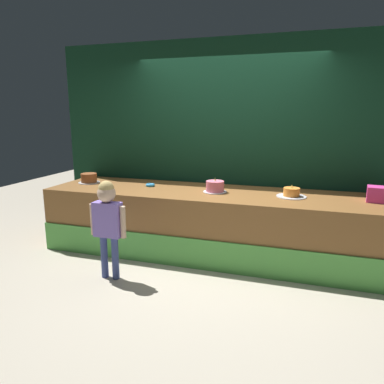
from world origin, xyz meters
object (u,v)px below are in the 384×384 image
at_px(child_figure, 108,216).
at_px(donut, 150,185).
at_px(cake_right, 291,193).
at_px(cake_center, 215,187).
at_px(pink_box, 378,194).
at_px(cake_left, 89,178).

distance_m(child_figure, donut, 1.13).
xyz_separation_m(child_figure, cake_right, (1.82, 1.06, 0.15)).
bearing_deg(donut, child_figure, -89.50).
distance_m(child_figure, cake_center, 1.38).
relative_size(child_figure, donut, 8.69).
relative_size(child_figure, cake_right, 3.14).
xyz_separation_m(pink_box, cake_right, (-0.92, -0.04, -0.04)).
bearing_deg(cake_center, cake_right, 1.64).
bearing_deg(child_figure, donut, 90.50).
bearing_deg(cake_left, cake_right, -0.38).
xyz_separation_m(pink_box, cake_left, (-3.67, -0.02, -0.02)).
relative_size(pink_box, cake_center, 0.75).
bearing_deg(cake_center, child_figure, -131.36).
xyz_separation_m(child_figure, donut, (-0.01, 1.12, 0.13)).
relative_size(child_figure, pink_box, 4.90).
height_order(pink_box, cake_left, pink_box).
distance_m(cake_left, cake_center, 1.83).
xyz_separation_m(donut, cake_right, (1.83, -0.06, 0.03)).
bearing_deg(child_figure, cake_center, 48.64).
bearing_deg(cake_left, child_figure, -49.24).
distance_m(pink_box, donut, 2.75).
bearing_deg(cake_center, cake_left, 178.61).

